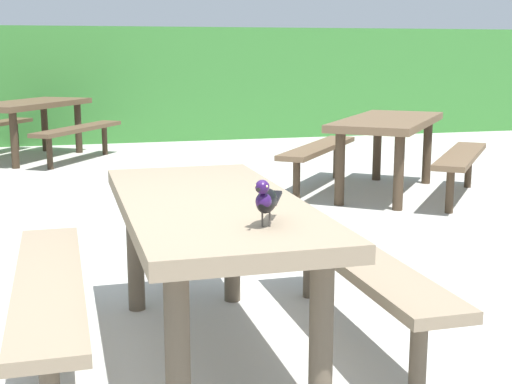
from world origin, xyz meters
TOP-DOWN VIEW (x-y plane):
  - hedge_wall at (0.00, 9.29)m, footprint 28.00×2.26m
  - picnic_table_foreground at (0.16, 0.27)m, footprint 1.69×1.80m
  - bird_grackle at (0.25, -0.29)m, footprint 0.17×0.26m
  - picnic_table_mid_left at (2.57, 3.57)m, footprint 2.38×2.38m
  - picnic_table_mid_right at (-0.87, 6.85)m, footprint 2.34×2.35m

SIDE VIEW (x-z plane):
  - picnic_table_foreground at x=0.16m, z-range 0.19..0.93m
  - picnic_table_mid_left at x=2.57m, z-range 0.19..0.93m
  - picnic_table_mid_right at x=-0.87m, z-range 0.19..0.93m
  - bird_grackle at x=0.25m, z-range 0.75..0.94m
  - hedge_wall at x=0.00m, z-range 0.00..1.73m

